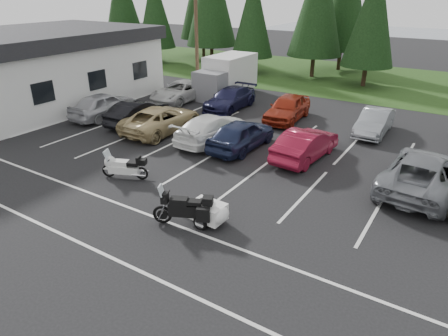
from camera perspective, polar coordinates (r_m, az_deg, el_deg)
ground at (r=16.69m, az=-0.01°, el=-2.44°), size 120.00×120.00×0.00m
grass_strip at (r=38.17m, az=20.14°, el=11.64°), size 80.00×16.00×0.01m
building at (r=31.23m, az=-25.37°, el=12.82°), size 10.60×15.60×4.90m
utility_pole at (r=30.57m, az=-3.98°, el=19.08°), size 1.60×0.26×9.00m
box_truck at (r=30.34m, az=-0.09°, el=12.89°), size 2.40×5.60×2.90m
stall_markings at (r=18.24m, az=3.36°, el=-0.02°), size 32.00×16.00×0.01m
conifer_1 at (r=45.20m, az=-9.85°, el=21.44°), size 3.96×3.96×9.22m
conifer_3 at (r=38.73m, az=4.15°, el=21.06°), size 3.87×3.87×9.02m
conifer_4 at (r=37.77m, az=13.34°, el=22.36°), size 4.80×4.80×11.17m
conifer_5 at (r=35.13m, az=20.54°, el=19.94°), size 4.14×4.14×9.63m
car_near_0 at (r=26.41m, az=-16.77°, el=8.62°), size 1.97×4.70×1.59m
car_near_1 at (r=24.55m, az=-12.19°, el=7.77°), size 1.68×4.43×1.44m
car_near_2 at (r=23.00m, az=-8.94°, el=6.91°), size 2.47×5.24×1.45m
car_near_3 at (r=21.26m, az=-1.70°, el=5.71°), size 2.20×5.01×1.43m
car_near_4 at (r=20.21m, az=2.50°, el=4.81°), size 1.90×4.50×1.52m
car_near_5 at (r=19.37m, az=11.59°, el=3.33°), size 1.88×4.53×1.46m
car_near_6 at (r=17.84m, az=26.58°, el=-0.57°), size 3.00×5.83×1.57m
car_far_0 at (r=29.35m, az=-6.18°, el=10.84°), size 2.55×5.13×1.40m
car_far_1 at (r=27.15m, az=0.85°, el=9.86°), size 2.05×4.84×1.39m
car_far_2 at (r=25.03m, az=9.05°, el=8.48°), size 2.17×4.70×1.56m
car_far_3 at (r=23.87m, az=20.70°, el=6.15°), size 1.50×4.15×1.36m
touring_motorcycle at (r=17.54m, az=-14.07°, el=0.46°), size 2.39×1.53×1.27m
cargo_trailer at (r=13.93m, az=-2.30°, el=-6.48°), size 1.77×1.04×0.80m
adventure_motorcycle at (r=13.72m, az=-5.76°, el=-5.40°), size 2.61×1.81×1.51m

